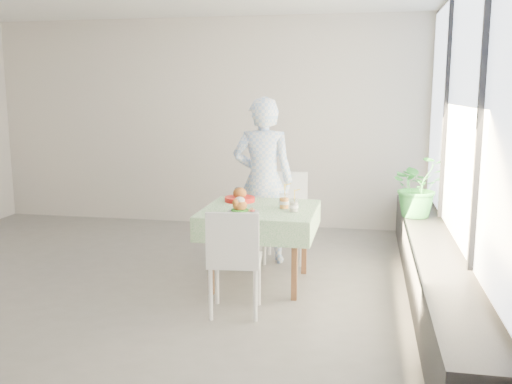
% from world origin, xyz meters
% --- Properties ---
extents(floor, '(6.00, 6.00, 0.00)m').
position_xyz_m(floor, '(0.00, 0.00, 0.00)').
color(floor, '#605E5B').
rests_on(floor, ground).
extents(wall_back, '(6.00, 0.02, 2.80)m').
position_xyz_m(wall_back, '(0.00, 2.50, 1.40)').
color(wall_back, beige).
rests_on(wall_back, ground).
extents(wall_right, '(0.02, 5.00, 2.80)m').
position_xyz_m(wall_right, '(3.00, 0.00, 1.40)').
color(wall_right, beige).
rests_on(wall_right, ground).
extents(window_pane, '(0.01, 4.80, 2.18)m').
position_xyz_m(window_pane, '(2.97, 0.00, 1.65)').
color(window_pane, '#D1E0F9').
rests_on(window_pane, ground).
extents(window_ledge, '(0.40, 4.80, 0.50)m').
position_xyz_m(window_ledge, '(2.80, 0.00, 0.25)').
color(window_ledge, black).
rests_on(window_ledge, ground).
extents(cafe_table, '(1.05, 1.05, 0.74)m').
position_xyz_m(cafe_table, '(1.22, 0.10, 0.46)').
color(cafe_table, brown).
rests_on(cafe_table, ground).
extents(chair_far, '(0.46, 0.46, 0.95)m').
position_xyz_m(chair_far, '(1.34, 0.91, 0.29)').
color(chair_far, white).
rests_on(chair_far, ground).
extents(chair_near, '(0.47, 0.47, 0.89)m').
position_xyz_m(chair_near, '(1.16, -0.67, 0.28)').
color(chair_near, white).
rests_on(chair_near, ground).
extents(diner, '(0.68, 0.48, 1.77)m').
position_xyz_m(diner, '(1.12, 0.83, 0.89)').
color(diner, '#94BAED').
rests_on(diner, ground).
extents(main_dish, '(0.28, 0.28, 0.15)m').
position_xyz_m(main_dish, '(1.10, -0.14, 0.79)').
color(main_dish, white).
rests_on(main_dish, cafe_table).
extents(juice_cup_orange, '(0.10, 0.10, 0.28)m').
position_xyz_m(juice_cup_orange, '(1.45, 0.12, 0.81)').
color(juice_cup_orange, white).
rests_on(juice_cup_orange, cafe_table).
extents(juice_cup_lemonade, '(0.09, 0.09, 0.24)m').
position_xyz_m(juice_cup_lemonade, '(1.56, -0.01, 0.80)').
color(juice_cup_lemonade, white).
rests_on(juice_cup_lemonade, cafe_table).
extents(second_dish, '(0.30, 0.30, 0.14)m').
position_xyz_m(second_dish, '(0.96, 0.37, 0.78)').
color(second_dish, '#B41712').
rests_on(second_dish, cafe_table).
extents(potted_plant, '(0.74, 0.69, 0.67)m').
position_xyz_m(potted_plant, '(2.75, 1.12, 0.83)').
color(potted_plant, '#2A8039').
rests_on(potted_plant, window_ledge).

